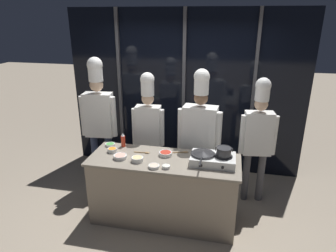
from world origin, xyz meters
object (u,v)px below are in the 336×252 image
object	(u,v)px
chef_pastry	(258,132)
prep_bowl_scallions	(110,144)
serving_spoon_solid	(183,152)
chef_sous	(148,123)
portable_stove	(213,159)
prep_bowl_bean_sprouts	(166,167)
chef_head	(99,113)
prep_bowl_carrots	(112,150)
prep_bowl_chicken	(154,166)
serving_spoon_slotted	(145,152)
frying_pan	(203,153)
prep_bowl_shrimp	(120,156)
prep_bowl_chili_flakes	(166,153)
squeeze_bottle_chili	(123,140)
prep_bowl_ginger	(137,159)
stock_pot	(224,151)
chef_line	(200,129)

from	to	relation	value
chef_pastry	prep_bowl_scallions	bearing A→B (deg)	5.75
serving_spoon_solid	chef_sous	size ratio (longest dim) A/B	0.12
portable_stove	prep_bowl_bean_sprouts	world-z (taller)	portable_stove
serving_spoon_solid	chef_pastry	xyz separation A→B (m)	(0.96, 0.47, 0.18)
chef_head	prep_bowl_carrots	bearing A→B (deg)	119.02
prep_bowl_chicken	serving_spoon_slotted	bearing A→B (deg)	121.12
prep_bowl_carrots	chef_sous	xyz separation A→B (m)	(0.32, 0.64, 0.17)
portable_stove	chef_sous	size ratio (longest dim) A/B	0.29
frying_pan	prep_bowl_shrimp	world-z (taller)	frying_pan
serving_spoon_solid	prep_bowl_chicken	bearing A→B (deg)	-119.39
chef_head	chef_sous	bearing A→B (deg)	173.61
prep_bowl_chili_flakes	serving_spoon_solid	xyz separation A→B (m)	(0.20, 0.13, -0.02)
squeeze_bottle_chili	frying_pan	bearing A→B (deg)	-13.11
prep_bowl_shrimp	chef_head	xyz separation A→B (m)	(-0.63, 0.80, 0.28)
prep_bowl_carrots	chef_head	distance (m)	0.83
prep_bowl_chili_flakes	prep_bowl_scallions	world-z (taller)	prep_bowl_chili_flakes
prep_bowl_shrimp	prep_bowl_chicken	xyz separation A→B (m)	(0.48, -0.15, -0.01)
prep_bowl_scallions	prep_bowl_ginger	xyz separation A→B (m)	(0.51, -0.37, 0.01)
prep_bowl_carrots	serving_spoon_solid	xyz separation A→B (m)	(0.92, 0.18, -0.02)
stock_pot	chef_line	distance (m)	0.69
prep_bowl_carrots	serving_spoon_slotted	size ratio (longest dim) A/B	0.59
stock_pot	prep_bowl_chicken	size ratio (longest dim) A/B	1.53
squeeze_bottle_chili	serving_spoon_solid	xyz separation A→B (m)	(0.84, -0.03, -0.09)
chef_head	chef_line	xyz separation A→B (m)	(1.54, -0.10, -0.10)
squeeze_bottle_chili	chef_head	size ratio (longest dim) A/B	0.10
prep_bowl_bean_sprouts	prep_bowl_chicken	bearing A→B (deg)	-172.55
prep_bowl_scallions	serving_spoon_solid	xyz separation A→B (m)	(1.02, -0.00, -0.01)
prep_bowl_ginger	chef_sous	xyz separation A→B (m)	(-0.09, 0.83, 0.17)
prep_bowl_ginger	chef_line	distance (m)	1.01
prep_bowl_shrimp	prep_bowl_ginger	world-z (taller)	prep_bowl_ginger
prep_bowl_chili_flakes	prep_bowl_bean_sprouts	bearing A→B (deg)	-77.09
frying_pan	prep_bowl_chicken	size ratio (longest dim) A/B	3.87
serving_spoon_slotted	chef_head	world-z (taller)	chef_head
portable_stove	chef_pastry	xyz separation A→B (m)	(0.56, 0.70, 0.13)
prep_bowl_chicken	chef_pastry	bearing A→B (deg)	37.68
prep_bowl_chili_flakes	serving_spoon_slotted	xyz separation A→B (m)	(-0.29, 0.01, -0.02)
prep_bowl_chicken	chef_line	world-z (taller)	chef_line
prep_bowl_scallions	chef_sous	distance (m)	0.65
prep_bowl_chicken	prep_bowl_carrots	distance (m)	0.71
prep_bowl_scallions	prep_bowl_carrots	xyz separation A→B (m)	(0.10, -0.18, 0.01)
chef_pastry	stock_pot	bearing A→B (deg)	50.49
prep_bowl_chicken	chef_sous	size ratio (longest dim) A/B	0.07
prep_bowl_shrimp	chef_pastry	distance (m)	1.89
squeeze_bottle_chili	chef_line	world-z (taller)	chef_line
frying_pan	prep_bowl_chicken	world-z (taller)	frying_pan
squeeze_bottle_chili	prep_bowl_carrots	bearing A→B (deg)	-111.65
serving_spoon_slotted	prep_bowl_chili_flakes	bearing A→B (deg)	-2.83
prep_bowl_bean_sprouts	stock_pot	bearing A→B (deg)	19.79
serving_spoon_solid	chef_line	xyz separation A→B (m)	(0.17, 0.36, 0.20)
frying_pan	serving_spoon_solid	xyz separation A→B (m)	(-0.28, 0.23, -0.13)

